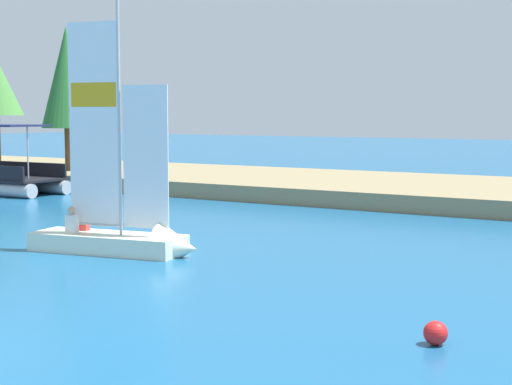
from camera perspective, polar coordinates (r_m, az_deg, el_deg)
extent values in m
cube|color=#897A56|center=(33.09, 13.37, 0.03)|extent=(80.00, 10.13, 0.64)
cylinder|color=brown|center=(40.87, -13.08, 2.99)|extent=(0.33, 0.33, 2.09)
cone|color=#286B2D|center=(40.87, -13.19, 7.89)|extent=(2.51, 2.51, 4.90)
cube|color=silver|center=(20.47, -10.40, -3.52)|extent=(4.09, 2.00, 0.46)
cone|color=silver|center=(19.51, -5.51, -3.90)|extent=(1.18, 1.31, 1.15)
cylinder|color=#B7B7BC|center=(20.01, -9.61, 5.52)|extent=(0.08, 0.08, 5.95)
cube|color=white|center=(20.40, -11.32, 4.78)|extent=(1.41, 0.30, 4.96)
cube|color=orange|center=(20.40, -11.36, 6.77)|extent=(1.27, 0.28, 0.59)
cube|color=white|center=(19.68, -7.78, 2.49)|extent=(1.21, 0.26, 3.46)
cylinder|color=#B7B7BC|center=(20.58, -11.19, -2.21)|extent=(1.42, 0.33, 0.06)
cube|color=silver|center=(20.64, -12.83, -2.19)|extent=(0.31, 0.25, 0.47)
sphere|color=tan|center=(20.59, -12.85, -1.24)|extent=(0.20, 0.20, 0.20)
cube|color=red|center=(21.12, -12.07, -1.96)|extent=(0.31, 0.25, 0.49)
sphere|color=tan|center=(21.08, -12.09, -1.01)|extent=(0.20, 0.20, 0.20)
cylinder|color=#B2B2B7|center=(37.46, -16.57, 0.55)|extent=(6.26, 0.73, 0.60)
cube|color=black|center=(37.54, -16.37, 1.64)|extent=(5.75, 0.22, 0.60)
cylinder|color=#B2B2B7|center=(35.33, -15.77, 2.71)|extent=(0.06, 0.06, 2.18)
sphere|color=red|center=(12.51, 12.53, -9.63)|extent=(0.37, 0.37, 0.37)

